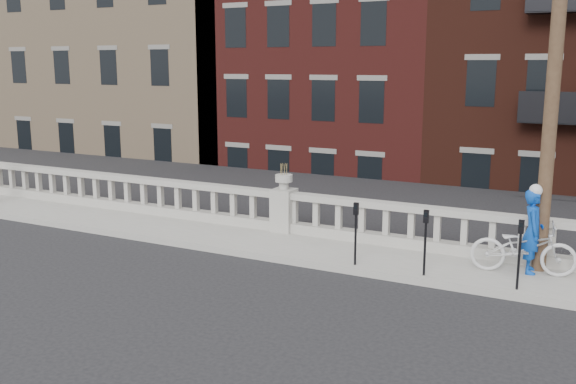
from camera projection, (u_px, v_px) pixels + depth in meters
name	position (u px, v px, depth m)	size (l,w,h in m)	color
ground	(194.00, 282.00, 13.09)	(120.00, 120.00, 0.00)	black
sidewalk	(266.00, 243.00, 15.68)	(32.00, 2.20, 0.15)	gray
balustrade	(284.00, 212.00, 16.40)	(28.00, 0.34, 1.03)	gray
planter_pedestal	(284.00, 205.00, 16.36)	(0.55, 0.55, 1.76)	gray
lower_level	(470.00, 99.00, 32.36)	(80.00, 44.00, 20.80)	#605E59
utility_pole	(559.00, 18.00, 12.39)	(1.60, 0.28, 10.00)	#422D1E
parking_meter_b	(356.00, 226.00, 13.55)	(0.10, 0.09, 1.36)	black
parking_meter_c	(425.00, 235.00, 12.88)	(0.10, 0.09, 1.36)	black
parking_meter_d	(520.00, 247.00, 12.06)	(0.10, 0.09, 1.36)	black
bicycle	(523.00, 248.00, 13.06)	(0.72, 2.07, 1.09)	silver
cyclist	(533.00, 231.00, 13.06)	(0.64, 0.42, 1.74)	#0B41AA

